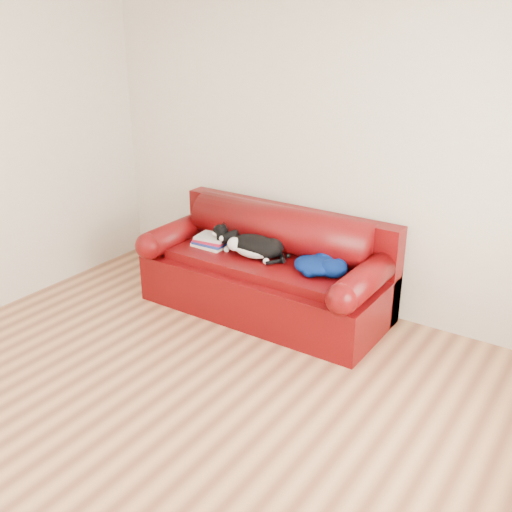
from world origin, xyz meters
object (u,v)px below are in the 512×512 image
Objects in this scene: sofa_base at (265,285)px; cat at (255,247)px; blanket at (320,265)px; book_stack at (212,241)px.

cat is (-0.08, -0.05, 0.35)m from sofa_base.
blanket is (0.60, 0.03, -0.03)m from cat.
sofa_base is 6.97× the size of book_stack.
blanket reaches higher than sofa_base.
sofa_base is 0.62m from book_stack.
cat is 1.29× the size of blanket.
sofa_base is 3.09× the size of cat.
book_stack is (-0.54, -0.05, 0.31)m from sofa_base.
cat reaches higher than book_stack.
cat reaches higher than blanket.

